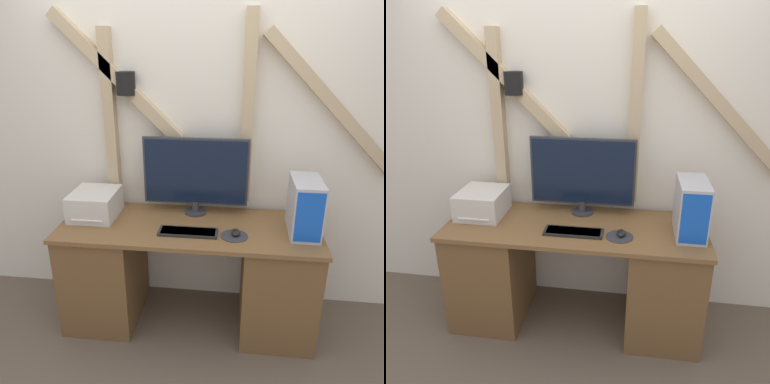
% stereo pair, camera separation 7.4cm
% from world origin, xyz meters
% --- Properties ---
extents(ground_plane, '(12.00, 12.00, 0.00)m').
position_xyz_m(ground_plane, '(0.00, 0.00, 0.00)').
color(ground_plane, brown).
extents(wall_back, '(6.40, 0.18, 2.70)m').
position_xyz_m(wall_back, '(0.00, 0.71, 1.36)').
color(wall_back, silver).
rests_on(wall_back, ground_plane).
extents(desk, '(1.78, 0.66, 0.80)m').
position_xyz_m(desk, '(0.00, 0.33, 0.41)').
color(desk, brown).
rests_on(desk, ground_plane).
extents(monitor, '(0.75, 0.16, 0.56)m').
position_xyz_m(monitor, '(0.02, 0.54, 1.10)').
color(monitor, '#333338').
rests_on(monitor, desk).
extents(keyboard, '(0.39, 0.13, 0.02)m').
position_xyz_m(keyboard, '(0.01, 0.21, 0.81)').
color(keyboard, black).
rests_on(keyboard, desk).
extents(mousepad, '(0.18, 0.18, 0.00)m').
position_xyz_m(mousepad, '(0.31, 0.20, 0.80)').
color(mousepad, '#2D2D33').
rests_on(mousepad, desk).
extents(mouse, '(0.06, 0.09, 0.03)m').
position_xyz_m(mouse, '(0.32, 0.22, 0.82)').
color(mouse, black).
rests_on(mouse, mousepad).
extents(computer_tower, '(0.19, 0.35, 0.36)m').
position_xyz_m(computer_tower, '(0.76, 0.32, 0.98)').
color(computer_tower, '#B2B2B7').
rests_on(computer_tower, desk).
extents(printer, '(0.31, 0.36, 0.18)m').
position_xyz_m(printer, '(-0.69, 0.40, 0.89)').
color(printer, beige).
rests_on(printer, desk).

